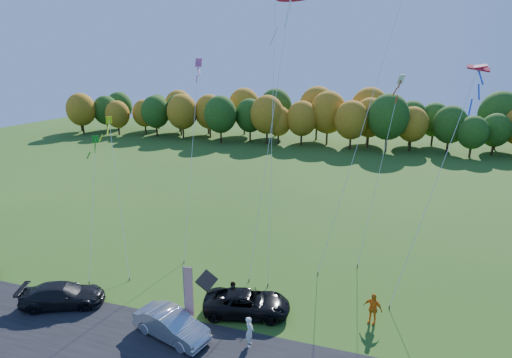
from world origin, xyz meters
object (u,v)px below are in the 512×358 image
(black_suv, at_px, (247,303))
(person_east, at_px, (373,308))
(feather_flag, at_px, (188,291))
(silver_sedan, at_px, (171,325))

(black_suv, height_order, person_east, person_east)
(black_suv, xyz_separation_m, feather_flag, (-2.65, -2.47, 1.77))
(silver_sedan, bearing_deg, person_east, -50.58)
(black_suv, bearing_deg, feather_flag, 120.04)
(silver_sedan, bearing_deg, black_suv, -29.31)
(black_suv, relative_size, person_east, 2.71)
(person_east, bearing_deg, black_suv, -150.49)
(silver_sedan, relative_size, feather_flag, 1.13)
(black_suv, relative_size, feather_flag, 1.28)
(person_east, bearing_deg, silver_sedan, -137.26)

